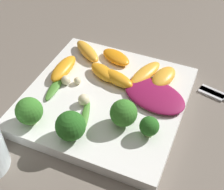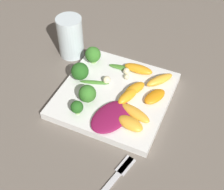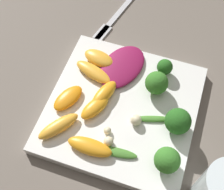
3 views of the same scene
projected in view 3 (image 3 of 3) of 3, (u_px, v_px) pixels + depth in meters
ground_plane at (122, 111)px, 0.55m from camera, size 2.40×2.40×0.00m
plate at (122, 109)px, 0.54m from camera, size 0.25×0.25×0.02m
fork at (116, 16)px, 0.66m from camera, size 0.06×0.20×0.01m
radicchio_leaf_0 at (122, 66)px, 0.57m from camera, size 0.10×0.12×0.01m
orange_segment_0 at (58, 126)px, 0.51m from camera, size 0.06×0.07×0.02m
orange_segment_1 at (95, 107)px, 0.52m from camera, size 0.05×0.06×0.02m
orange_segment_2 at (99, 58)px, 0.58m from camera, size 0.07×0.04×0.02m
orange_segment_3 at (90, 147)px, 0.49m from camera, size 0.07×0.03×0.02m
orange_segment_4 at (104, 94)px, 0.54m from camera, size 0.04×0.07×0.02m
orange_segment_5 at (94, 72)px, 0.56m from camera, size 0.08×0.05×0.02m
orange_segment_6 at (68, 98)px, 0.54m from camera, size 0.05×0.07×0.01m
broccoli_floret_0 at (157, 83)px, 0.53m from camera, size 0.04×0.04×0.04m
broccoli_floret_1 at (165, 67)px, 0.56m from camera, size 0.03×0.03×0.03m
broccoli_floret_2 at (178, 121)px, 0.50m from camera, size 0.04×0.04×0.04m
broccoli_floret_3 at (167, 160)px, 0.46m from camera, size 0.04×0.04×0.04m
arugula_sprig_0 at (116, 152)px, 0.49m from camera, size 0.07×0.02×0.01m
arugula_sprig_1 at (153, 119)px, 0.52m from camera, size 0.07×0.03×0.01m
macadamia_nut_0 at (107, 131)px, 0.51m from camera, size 0.01×0.01×0.01m
macadamia_nut_1 at (136, 120)px, 0.51m from camera, size 0.02×0.02×0.02m
macadamia_nut_2 at (106, 141)px, 0.50m from camera, size 0.02×0.02×0.02m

